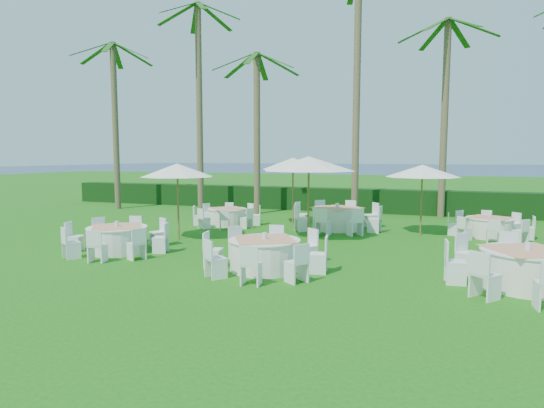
{
  "coord_description": "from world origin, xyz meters",
  "views": [
    {
      "loc": [
        4.2,
        -11.53,
        2.88
      ],
      "look_at": [
        -0.86,
        2.53,
        1.3
      ],
      "focal_mm": 30.0,
      "sensor_mm": 36.0,
      "label": 1
    }
  ],
  "objects_px": {
    "banquet_table_e": "(337,218)",
    "umbrella_a": "(177,170)",
    "banquet_table_c": "(527,268)",
    "banquet_table_a": "(117,238)",
    "banquet_table_f": "(490,227)",
    "umbrella_d": "(422,171)",
    "umbrella_b": "(309,164)",
    "umbrella_c": "(293,164)",
    "banquet_table_d": "(227,216)",
    "banquet_table_b": "(265,254)"
  },
  "relations": [
    {
      "from": "banquet_table_a",
      "to": "umbrella_b",
      "type": "xyz_separation_m",
      "value": [
        4.86,
        3.97,
        2.21
      ]
    },
    {
      "from": "banquet_table_a",
      "to": "banquet_table_e",
      "type": "relative_size",
      "value": 0.88
    },
    {
      "from": "banquet_table_e",
      "to": "banquet_table_f",
      "type": "xyz_separation_m",
      "value": [
        5.47,
        0.13,
        -0.09
      ]
    },
    {
      "from": "banquet_table_a",
      "to": "banquet_table_f",
      "type": "bearing_deg",
      "value": 31.2
    },
    {
      "from": "banquet_table_a",
      "to": "banquet_table_f",
      "type": "height_order",
      "value": "banquet_table_a"
    },
    {
      "from": "banquet_table_f",
      "to": "umbrella_d",
      "type": "height_order",
      "value": "umbrella_d"
    },
    {
      "from": "umbrella_b",
      "to": "banquet_table_a",
      "type": "bearing_deg",
      "value": -140.74
    },
    {
      "from": "banquet_table_b",
      "to": "umbrella_b",
      "type": "height_order",
      "value": "umbrella_b"
    },
    {
      "from": "banquet_table_a",
      "to": "umbrella_c",
      "type": "xyz_separation_m",
      "value": [
        3.32,
        7.13,
        2.15
      ]
    },
    {
      "from": "banquet_table_d",
      "to": "banquet_table_b",
      "type": "bearing_deg",
      "value": -57.51
    },
    {
      "from": "umbrella_a",
      "to": "banquet_table_a",
      "type": "bearing_deg",
      "value": -104.6
    },
    {
      "from": "banquet_table_f",
      "to": "banquet_table_e",
      "type": "bearing_deg",
      "value": -178.63
    },
    {
      "from": "banquet_table_b",
      "to": "umbrella_d",
      "type": "height_order",
      "value": "umbrella_d"
    },
    {
      "from": "banquet_table_d",
      "to": "banquet_table_e",
      "type": "height_order",
      "value": "banquet_table_e"
    },
    {
      "from": "umbrella_a",
      "to": "umbrella_c",
      "type": "bearing_deg",
      "value": 60.18
    },
    {
      "from": "umbrella_b",
      "to": "umbrella_d",
      "type": "xyz_separation_m",
      "value": [
        3.64,
        2.24,
        -0.28
      ]
    },
    {
      "from": "umbrella_b",
      "to": "umbrella_c",
      "type": "distance_m",
      "value": 3.51
    },
    {
      "from": "umbrella_b",
      "to": "banquet_table_d",
      "type": "bearing_deg",
      "value": 153.64
    },
    {
      "from": "umbrella_a",
      "to": "umbrella_b",
      "type": "height_order",
      "value": "umbrella_b"
    },
    {
      "from": "umbrella_a",
      "to": "banquet_table_d",
      "type": "bearing_deg",
      "value": 87.45
    },
    {
      "from": "banquet_table_d",
      "to": "umbrella_a",
      "type": "relative_size",
      "value": 1.04
    },
    {
      "from": "banquet_table_f",
      "to": "banquet_table_d",
      "type": "bearing_deg",
      "value": -176.74
    },
    {
      "from": "banquet_table_a",
      "to": "umbrella_d",
      "type": "bearing_deg",
      "value": 36.16
    },
    {
      "from": "umbrella_a",
      "to": "umbrella_b",
      "type": "distance_m",
      "value": 4.51
    },
    {
      "from": "banquet_table_f",
      "to": "banquet_table_c",
      "type": "bearing_deg",
      "value": -89.38
    },
    {
      "from": "umbrella_b",
      "to": "umbrella_c",
      "type": "xyz_separation_m",
      "value": [
        -1.54,
        3.15,
        -0.06
      ]
    },
    {
      "from": "banquet_table_e",
      "to": "banquet_table_c",
      "type": "bearing_deg",
      "value": -49.64
    },
    {
      "from": "banquet_table_b",
      "to": "umbrella_c",
      "type": "height_order",
      "value": "umbrella_c"
    },
    {
      "from": "banquet_table_e",
      "to": "banquet_table_b",
      "type": "bearing_deg",
      "value": -93.38
    },
    {
      "from": "banquet_table_c",
      "to": "umbrella_c",
      "type": "distance_m",
      "value": 10.68
    },
    {
      "from": "banquet_table_b",
      "to": "banquet_table_c",
      "type": "bearing_deg",
      "value": 4.32
    },
    {
      "from": "banquet_table_d",
      "to": "umbrella_d",
      "type": "bearing_deg",
      "value": 1.67
    },
    {
      "from": "banquet_table_a",
      "to": "banquet_table_b",
      "type": "xyz_separation_m",
      "value": [
        4.95,
        -0.54,
        0.01
      ]
    },
    {
      "from": "banquet_table_d",
      "to": "banquet_table_f",
      "type": "distance_m",
      "value": 10.06
    },
    {
      "from": "umbrella_b",
      "to": "umbrella_d",
      "type": "height_order",
      "value": "umbrella_b"
    },
    {
      "from": "banquet_table_c",
      "to": "umbrella_a",
      "type": "height_order",
      "value": "umbrella_a"
    },
    {
      "from": "banquet_table_b",
      "to": "umbrella_c",
      "type": "relative_size",
      "value": 1.13
    },
    {
      "from": "banquet_table_b",
      "to": "umbrella_d",
      "type": "xyz_separation_m",
      "value": [
        3.55,
        6.76,
        1.92
      ]
    },
    {
      "from": "banquet_table_f",
      "to": "umbrella_c",
      "type": "distance_m",
      "value": 7.84
    },
    {
      "from": "umbrella_d",
      "to": "umbrella_b",
      "type": "bearing_deg",
      "value": -148.4
    },
    {
      "from": "banquet_table_e",
      "to": "umbrella_a",
      "type": "distance_m",
      "value": 6.49
    },
    {
      "from": "banquet_table_d",
      "to": "umbrella_a",
      "type": "bearing_deg",
      "value": -92.55
    },
    {
      "from": "umbrella_c",
      "to": "umbrella_d",
      "type": "bearing_deg",
      "value": -9.97
    },
    {
      "from": "banquet_table_d",
      "to": "umbrella_b",
      "type": "bearing_deg",
      "value": -26.36
    },
    {
      "from": "banquet_table_e",
      "to": "umbrella_a",
      "type": "xyz_separation_m",
      "value": [
        -4.73,
        -4.0,
        1.94
      ]
    },
    {
      "from": "banquet_table_b",
      "to": "banquet_table_d",
      "type": "height_order",
      "value": "banquet_table_b"
    },
    {
      "from": "banquet_table_b",
      "to": "banquet_table_f",
      "type": "bearing_deg",
      "value": 50.36
    },
    {
      "from": "banquet_table_d",
      "to": "umbrella_d",
      "type": "xyz_separation_m",
      "value": [
        7.71,
        0.22,
        1.97
      ]
    },
    {
      "from": "umbrella_c",
      "to": "banquet_table_d",
      "type": "bearing_deg",
      "value": -155.83
    },
    {
      "from": "banquet_table_b",
      "to": "umbrella_a",
      "type": "height_order",
      "value": "umbrella_a"
    }
  ]
}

